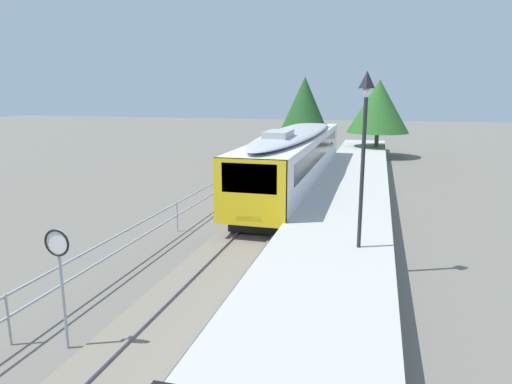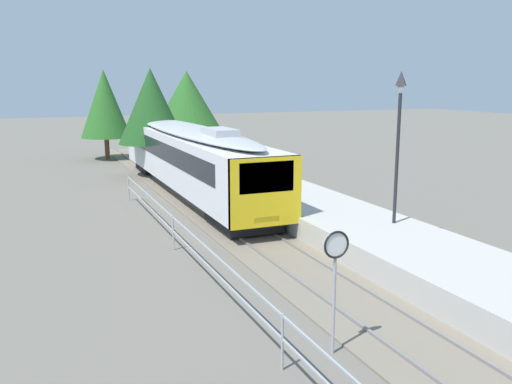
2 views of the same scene
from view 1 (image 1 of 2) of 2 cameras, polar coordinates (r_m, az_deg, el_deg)
The scene contains 10 objects.
ground_plane at distance 19.96m, azimuth -7.82°, elevation -4.14°, with size 160.00×160.00×0.00m, color #6B665B.
track_rails at distance 19.03m, azimuth 0.57°, elevation -4.75°, with size 3.20×60.00×0.14m.
commuter_train at distance 26.58m, azimuth 5.09°, elevation 4.78°, with size 2.82×20.38×3.74m.
station_platform at distance 18.40m, azimuth 10.45°, elevation -4.20°, with size 3.90×60.00×0.90m, color #B7B5AD.
platform_lamp_mid_platform at distance 13.94m, azimuth 13.46°, elevation 7.88°, with size 0.34×0.34×5.35m.
speed_limit_sign at distance 10.75m, azimuth -23.50°, elevation -7.75°, with size 0.61×0.10×2.81m.
carpark_fence at distance 11.90m, azimuth -28.79°, elevation -12.65°, with size 0.06×36.06×1.25m.
tree_behind_carpark at distance 32.65m, azimuth 6.08°, elevation 10.15°, with size 4.14×4.14×6.73m.
tree_behind_station_far at distance 41.96m, azimuth 15.11°, elevation 10.34°, with size 5.42×5.42×6.77m.
tree_distant_left at distance 42.04m, azimuth 5.94°, elevation 10.41°, with size 3.77×3.77×6.82m.
Camera 1 is at (4.53, 4.39, 5.63)m, focal length 31.89 mm.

